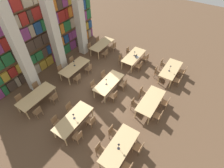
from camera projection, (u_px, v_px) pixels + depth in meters
ground_plane at (108, 89)px, 11.99m from camera, size 40.00×40.00×0.00m
bookshelf_bank at (43, 32)px, 12.20m from camera, size 10.49×0.35×5.50m
pillar_left at (20, 51)px, 10.00m from camera, size 0.58×0.58×6.00m
pillar_center at (54, 33)px, 11.55m from camera, size 0.58×0.58×6.00m
pillar_right at (80, 18)px, 13.09m from camera, size 0.58×0.58×6.00m
reading_table_0 at (120, 147)px, 8.35m from camera, size 2.37×0.99×0.76m
chair_0 at (128, 168)px, 7.89m from camera, size 0.42×0.40×0.86m
chair_1 at (100, 149)px, 8.49m from camera, size 0.42×0.40×0.86m
chair_2 at (139, 148)px, 8.56m from camera, size 0.42×0.40×0.86m
chair_3 at (113, 132)px, 9.16m from camera, size 0.42×0.40×0.86m
desk_lamp_0 at (119, 145)px, 8.00m from camera, size 0.14×0.14×0.46m
reading_table_1 at (151, 101)px, 10.37m from camera, size 2.37×0.99×0.76m
chair_4 at (159, 116)px, 9.89m from camera, size 0.42×0.40×0.86m
chair_5 at (134, 104)px, 10.49m from camera, size 0.42×0.40×0.86m
chair_6 at (166, 103)px, 10.56m from camera, size 0.42×0.40×0.86m
chair_7 at (143, 92)px, 11.17m from camera, size 0.42×0.40×0.86m
reading_table_2 at (171, 69)px, 12.44m from camera, size 2.37×0.99×0.76m
chair_8 at (178, 80)px, 11.97m from camera, size 0.42×0.40×0.86m
chair_9 at (157, 72)px, 12.58m from camera, size 0.42×0.40×0.86m
chair_10 at (183, 71)px, 12.63m from camera, size 0.42×0.40×0.86m
chair_11 at (163, 64)px, 13.24m from camera, size 0.42×0.40×0.86m
desk_lamp_1 at (170, 67)px, 11.98m from camera, size 0.14×0.14×0.49m
reading_table_3 at (73, 119)px, 9.46m from camera, size 2.37×0.99×0.76m
chair_12 at (78, 136)px, 8.99m from camera, size 0.42×0.40×0.86m
chair_13 at (56, 122)px, 9.59m from camera, size 0.42×0.40×0.86m
chair_14 at (91, 121)px, 9.65m from camera, size 0.42×0.40×0.86m
chair_15 at (70, 109)px, 10.25m from camera, size 0.42×0.40×0.86m
desk_lamp_2 at (73, 115)px, 9.23m from camera, size 0.14×0.14×0.41m
reading_table_4 at (109, 83)px, 11.47m from camera, size 2.37×0.99×0.76m
chair_16 at (114, 96)px, 10.96m from camera, size 0.42×0.40×0.86m
chair_17 at (94, 86)px, 11.57m from camera, size 0.42×0.40×0.86m
chair_18 at (123, 85)px, 11.68m from camera, size 0.42×0.40×0.86m
chair_19 at (104, 76)px, 12.28m from camera, size 0.42×0.40×0.86m
desk_lamp_3 at (106, 81)px, 11.04m from camera, size 0.14×0.14×0.48m
reading_table_5 at (134, 56)px, 13.57m from camera, size 2.37×0.99×0.76m
chair_20 at (139, 66)px, 13.08m from camera, size 0.42×0.40×0.86m
chair_21 at (121, 59)px, 13.69m from camera, size 0.42×0.40×0.86m
chair_22 at (146, 58)px, 13.80m from camera, size 0.42×0.40×0.86m
chair_23 at (129, 52)px, 14.40m from camera, size 0.42×0.40×0.86m
desk_lamp_4 at (135, 53)px, 13.30m from camera, size 0.14×0.14×0.41m
laptop at (137, 57)px, 13.33m from camera, size 0.32×0.22×0.21m
reading_table_6 at (36, 96)px, 10.63m from camera, size 2.37×0.99×0.76m
chair_24 at (38, 111)px, 10.10m from camera, size 0.42×0.40×0.86m
chair_25 at (21, 100)px, 10.71m from camera, size 0.42×0.40×0.86m
chair_26 at (54, 97)px, 10.86m from camera, size 0.42×0.40×0.86m
chair_27 at (37, 88)px, 11.47m from camera, size 0.42×0.40×0.86m
reading_table_7 at (75, 67)px, 12.63m from camera, size 2.37×0.99×0.76m
chair_28 at (78, 78)px, 12.11m from camera, size 0.42×0.40×0.86m
chair_29 at (61, 70)px, 12.72m from camera, size 0.42×0.40×0.86m
chair_30 at (89, 69)px, 12.86m from camera, size 0.42×0.40×0.86m
chair_31 at (73, 62)px, 13.46m from camera, size 0.42×0.40×0.86m
desk_lamp_5 at (74, 62)px, 12.41m from camera, size 0.14×0.14×0.45m
reading_table_8 at (102, 45)px, 14.76m from camera, size 2.37×0.99×0.76m
chair_32 at (106, 53)px, 14.25m from camera, size 0.42×0.40×0.86m
chair_33 at (90, 47)px, 14.85m from camera, size 0.42×0.40×0.86m
chair_34 at (113, 46)px, 14.96m from camera, size 0.42×0.40×0.86m
chair_35 at (99, 41)px, 15.57m from camera, size 0.42×0.40×0.86m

